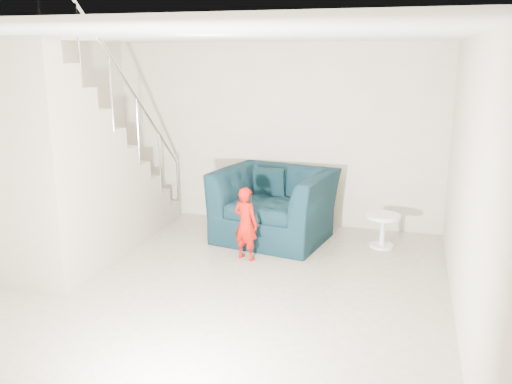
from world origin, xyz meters
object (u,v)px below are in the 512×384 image
at_px(armchair, 274,205).
at_px(side_table, 383,225).
at_px(staircase, 75,185).
at_px(toddler, 246,224).

xyz_separation_m(armchair, side_table, (1.48, 0.06, -0.18)).
height_order(armchair, side_table, armchair).
bearing_deg(staircase, side_table, 21.38).
distance_m(armchair, toddler, 0.88).
xyz_separation_m(toddler, side_table, (1.63, 0.92, -0.16)).
relative_size(armchair, toddler, 1.61).
distance_m(armchair, side_table, 1.49).
height_order(armchair, staircase, staircase).
relative_size(armchair, side_table, 3.29).
bearing_deg(toddler, side_table, -131.08).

